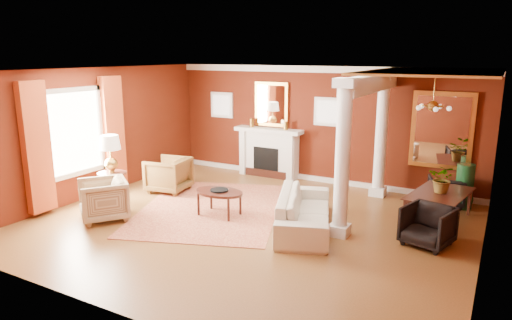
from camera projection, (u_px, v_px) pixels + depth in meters
The scene contains 27 objects.
ground at pixel (249, 224), 8.77m from camera, with size 8.00×8.00×0.00m, color brown.
room_shell at pixel (249, 120), 8.31m from camera, with size 8.04×7.04×2.92m.
fireplace at pixel (269, 152), 12.06m from camera, with size 1.85×0.42×1.29m.
overmantel_mirror at pixel (271, 104), 11.89m from camera, with size 0.95×0.07×1.15m.
flank_window_left at pixel (222, 105), 12.66m from camera, with size 0.70×0.07×0.70m.
flank_window_right at pixel (328, 112), 11.20m from camera, with size 0.70×0.07×0.70m.
left_window at pixel (78, 138), 9.77m from camera, with size 0.21×2.55×2.60m.
column_front at pixel (343, 158), 7.90m from camera, with size 0.36×0.36×2.80m.
column_back at pixel (381, 135), 10.20m from camera, with size 0.36×0.36×2.80m.
header_beam at pixel (371, 83), 8.99m from camera, with size 0.30×3.20×0.32m, color white.
amber_ceiling at pixel (433, 72), 8.27m from camera, with size 2.30×3.40×0.04m, color gold.
dining_mirror at pixel (442, 130), 10.00m from camera, with size 1.30×0.07×1.70m.
chandelier at pixel (433, 106), 8.43m from camera, with size 0.60×0.62×0.75m.
crown_trim at pixel (319, 69), 11.08m from camera, with size 8.00×0.08×0.16m, color white.
base_trim at pixel (316, 179), 11.71m from camera, with size 8.00×0.08×0.12m, color white.
rug at pixel (211, 208), 9.63m from camera, with size 2.82×3.75×0.02m, color maroon.
sofa at pixel (304, 205), 8.46m from camera, with size 2.35×0.69×0.92m, color white.
armchair_leopard at pixel (168, 173), 10.74m from camera, with size 0.87×0.82×0.90m, color black.
armchair_stripe at pixel (103, 198), 8.92m from camera, with size 0.87×0.81×0.89m, color tan.
coffee_table at pixel (219, 193), 9.13m from camera, with size 1.02×1.02×0.51m.
coffee_book at pixel (219, 184), 9.17m from camera, with size 0.17×0.02×0.23m, color black.
side_table at pixel (111, 158), 9.69m from camera, with size 0.61×0.61×1.52m.
dining_table at pixel (441, 199), 8.77m from camera, with size 1.65×0.58×0.92m, color black.
dining_chair_near at pixel (428, 224), 7.72m from camera, with size 0.74×0.69×0.76m, color black.
dining_chair_far at pixel (446, 190), 9.76m from camera, with size 0.67×0.63×0.69m, color black.
green_urn at pixel (464, 191), 9.60m from camera, with size 0.40×0.40×0.97m.
potted_plant at pixel (445, 165), 8.65m from camera, with size 0.50×0.55×0.43m, color #26591E.
Camera 1 is at (4.11, -7.17, 3.20)m, focal length 32.00 mm.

